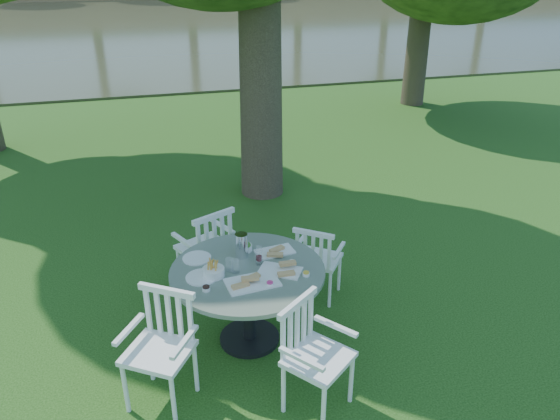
# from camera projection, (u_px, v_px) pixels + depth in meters

# --- Properties ---
(ground) EXTENTS (140.00, 140.00, 0.00)m
(ground) POSITION_uv_depth(u_px,v_px,m) (285.00, 288.00, 5.95)
(ground) COLOR #12390B
(ground) RESTS_ON ground
(table) EXTENTS (1.38, 1.38, 0.78)m
(table) POSITION_uv_depth(u_px,v_px,m) (248.00, 284.00, 4.89)
(table) COLOR black
(table) RESTS_ON ground
(chair_ne) EXTENTS (0.58, 0.58, 0.85)m
(chair_ne) POSITION_uv_depth(u_px,v_px,m) (316.00, 258.00, 5.55)
(chair_ne) COLOR white
(chair_ne) RESTS_ON ground
(chair_nw) EXTENTS (0.64, 0.62, 0.97)m
(chair_nw) POSITION_uv_depth(u_px,v_px,m) (209.00, 245.00, 5.64)
(chair_nw) COLOR white
(chair_nw) RESTS_ON ground
(chair_sw) EXTENTS (0.65, 0.64, 0.96)m
(chair_sw) POSITION_uv_depth(u_px,v_px,m) (164.00, 338.00, 4.31)
(chair_sw) COLOR white
(chair_sw) RESTS_ON ground
(chair_se) EXTENTS (0.65, 0.64, 0.94)m
(chair_se) POSITION_uv_depth(u_px,v_px,m) (309.00, 347.00, 4.23)
(chair_se) COLOR white
(chair_se) RESTS_ON ground
(tableware) EXTENTS (1.05, 0.82, 0.23)m
(tableware) POSITION_uv_depth(u_px,v_px,m) (239.00, 263.00, 4.84)
(tableware) COLOR white
(tableware) RESTS_ON table
(river) EXTENTS (100.00, 28.00, 0.12)m
(river) POSITION_uv_depth(u_px,v_px,m) (152.00, 26.00, 25.92)
(river) COLOR #31361F
(river) RESTS_ON ground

